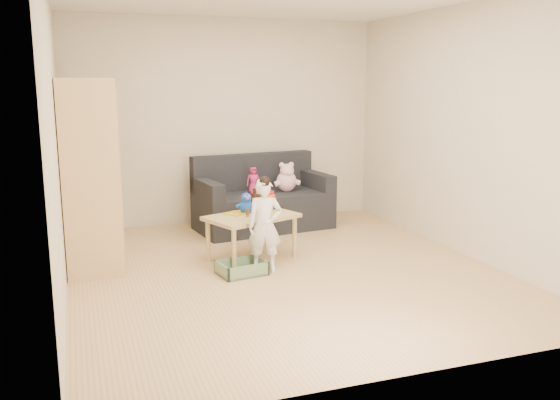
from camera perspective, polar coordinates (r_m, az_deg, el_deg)
name	(u,v)px	position (r m, az deg, el deg)	size (l,w,h in m)	color
room	(284,137)	(5.56, 0.36, 6.07)	(4.50, 4.50, 4.50)	tan
wardrobe	(89,174)	(6.09, -17.87, 2.39)	(0.51, 1.02, 1.84)	tan
sofa	(264,211)	(7.39, -1.59, -1.02)	(1.63, 0.82, 0.46)	black
play_table	(252,237)	(6.12, -2.73, -3.60)	(0.89, 0.56, 0.47)	tan
storage_bin	(242,268)	(5.70, -3.71, -6.51)	(0.43, 0.33, 0.13)	#678560
toddler	(265,227)	(5.68, -1.47, -2.61)	(0.33, 0.22, 0.89)	white
pink_bear	(286,179)	(7.40, 0.62, 2.03)	(0.27, 0.23, 0.31)	#FFBBC8
doll	(253,181)	(7.19, -2.59, 1.84)	(0.17, 0.11, 0.33)	#C42462
ring_stacker	(269,202)	(6.27, -1.02, -0.23)	(0.19, 0.19, 0.21)	#CECF0A
brown_bottle	(255,201)	(6.23, -2.41, -0.14)	(0.08, 0.08, 0.24)	black
blue_plush	(246,203)	(6.14, -3.29, -0.25)	(0.18, 0.14, 0.22)	blue
wooden_figure	(247,212)	(5.97, -3.16, -1.18)	(0.04, 0.03, 0.10)	brown
yellow_book	(235,213)	(6.12, -4.32, -1.30)	(0.18, 0.18, 0.01)	gold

